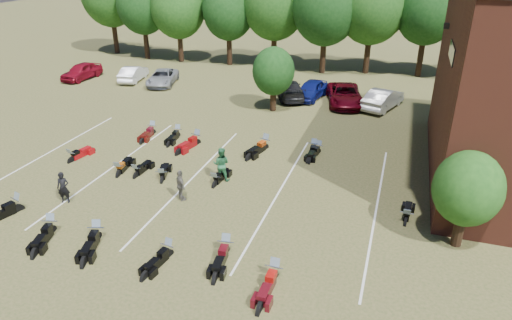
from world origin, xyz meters
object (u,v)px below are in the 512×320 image
at_px(person_grey, 181,185).
at_px(car_0, 82,71).
at_px(motorcycle_7, 72,162).
at_px(person_green, 221,164).
at_px(person_black, 63,188).
at_px(motorcycle_3, 98,240).
at_px(motorcycle_14, 153,134).
at_px(car_4, 311,90).

bearing_deg(person_grey, car_0, 0.25).
bearing_deg(motorcycle_7, person_green, -166.76).
xyz_separation_m(person_black, person_green, (6.54, 4.70, 0.14)).
distance_m(person_black, motorcycle_3, 4.26).
xyz_separation_m(car_0, motorcycle_14, (13.60, -10.36, -0.77)).
xyz_separation_m(person_black, motorcycle_7, (-2.84, 4.04, -0.82)).
height_order(person_green, person_grey, person_green).
xyz_separation_m(motorcycle_3, motorcycle_14, (-4.01, 11.72, 0.00)).
xyz_separation_m(person_grey, motorcycle_14, (-5.94, 7.42, -0.83)).
xyz_separation_m(car_0, motorcycle_7, (11.26, -15.78, -0.77)).
height_order(person_black, person_grey, person_grey).
distance_m(car_0, person_black, 24.32).
bearing_deg(car_0, motorcycle_7, -50.57).
height_order(motorcycle_3, motorcycle_14, motorcycle_3).
distance_m(car_0, person_green, 25.58).
height_order(motorcycle_7, motorcycle_14, motorcycle_14).
xyz_separation_m(motorcycle_3, motorcycle_7, (-6.35, 6.30, 0.00)).
bearing_deg(car_4, motorcycle_7, -113.93).
bearing_deg(person_green, car_4, -103.84).
bearing_deg(motorcycle_14, person_black, -92.23).
bearing_deg(car_4, motorcycle_14, -118.06).
height_order(person_black, motorcycle_14, person_black).
relative_size(person_green, person_grey, 1.16).
bearing_deg(person_black, car_0, 104.56).
xyz_separation_m(motorcycle_7, motorcycle_14, (2.34, 5.43, 0.00)).
height_order(person_black, person_green, person_green).
relative_size(car_4, person_green, 2.31).
xyz_separation_m(car_0, person_green, (20.64, -15.12, 0.20)).
height_order(car_4, person_green, person_green).
relative_size(person_black, motorcycle_7, 0.76).
height_order(car_0, person_black, person_black).
bearing_deg(motorcycle_3, person_grey, 48.16).
xyz_separation_m(car_4, person_grey, (-2.65, -18.67, 0.07)).
height_order(person_grey, motorcycle_7, person_grey).
distance_m(person_green, motorcycle_3, 7.65).
height_order(person_grey, motorcycle_14, person_grey).
relative_size(person_black, person_grey, 0.99).
xyz_separation_m(person_grey, motorcycle_3, (-1.92, -4.30, -0.83)).
xyz_separation_m(person_green, motorcycle_3, (-3.03, -6.96, -0.96)).
relative_size(person_grey, motorcycle_7, 0.77).
height_order(person_green, motorcycle_7, person_green).
xyz_separation_m(car_0, car_4, (22.19, 0.89, -0.01)).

